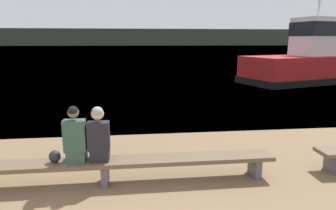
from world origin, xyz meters
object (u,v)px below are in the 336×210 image
at_px(bench_main, 105,165).
at_px(person_left, 75,138).
at_px(tugboat_red, 313,62).
at_px(shopping_bag, 55,156).
at_px(person_right, 99,136).

height_order(bench_main, person_left, person_left).
bearing_deg(person_left, tugboat_red, 45.74).
height_order(person_left, tugboat_red, tugboat_red).
distance_m(shopping_bag, tugboat_red, 18.17).
bearing_deg(shopping_bag, person_left, 0.13).
relative_size(bench_main, person_right, 6.25).
bearing_deg(bench_main, shopping_bag, 179.71).
xyz_separation_m(bench_main, person_left, (-0.49, 0.01, 0.53)).
distance_m(bench_main, shopping_bag, 0.89).
relative_size(bench_main, tugboat_red, 0.64).
bearing_deg(person_right, bench_main, -2.75).
height_order(person_right, shopping_bag, person_right).
relative_size(bench_main, shopping_bag, 28.04).
bearing_deg(tugboat_red, person_left, 119.08).
bearing_deg(person_left, shopping_bag, -179.87).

